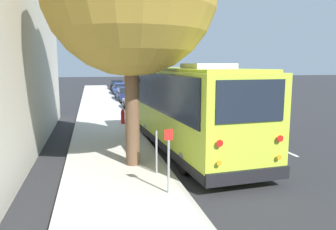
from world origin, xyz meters
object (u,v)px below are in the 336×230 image
object	(u,v)px
sign_post_far	(156,152)
fire_hydrant	(123,116)
parked_sedan_blue	(121,89)
shuttle_bus	(191,106)
parked_sedan_silver	(138,103)
parked_sedan_black	(117,85)
sign_post_near	(169,161)
parked_sedan_navy	(126,94)

from	to	relation	value
sign_post_far	fire_hydrant	bearing A→B (deg)	1.23
parked_sedan_blue	fire_hydrant	xyz separation A→B (m)	(-19.53, 1.61, -0.05)
shuttle_bus	parked_sedan_blue	distance (m)	25.62
shuttle_bus	parked_sedan_silver	size ratio (longest dim) A/B	2.10
shuttle_bus	parked_sedan_silver	bearing A→B (deg)	-2.10
parked_sedan_black	fire_hydrant	bearing A→B (deg)	178.93
shuttle_bus	sign_post_far	world-z (taller)	shuttle_bus
sign_post_near	shuttle_bus	bearing A→B (deg)	-24.13
parked_sedan_silver	parked_sedan_navy	bearing A→B (deg)	-2.45
fire_hydrant	parked_sedan_navy	bearing A→B (deg)	-6.83
shuttle_bus	sign_post_near	bearing A→B (deg)	151.94
parked_sedan_silver	parked_sedan_navy	world-z (taller)	parked_sedan_navy
shuttle_bus	parked_sedan_black	distance (m)	32.65
parked_sedan_blue	parked_sedan_black	size ratio (longest dim) A/B	1.11
shuttle_bus	parked_sedan_navy	distance (m)	19.10
parked_sedan_blue	fire_hydrant	world-z (taller)	parked_sedan_blue
shuttle_bus	fire_hydrant	xyz separation A→B (m)	(6.06, 2.07, -1.30)
sign_post_far	parked_sedan_blue	bearing A→B (deg)	-2.90
parked_sedan_silver	parked_sedan_blue	bearing A→B (deg)	-3.23
parked_sedan_black	sign_post_far	world-z (taller)	sign_post_far
parked_sedan_black	sign_post_far	bearing A→B (deg)	-179.84
parked_sedan_silver	parked_sedan_navy	size ratio (longest dim) A/B	0.91
shuttle_bus	parked_sedan_navy	world-z (taller)	shuttle_bus
sign_post_near	parked_sedan_navy	bearing A→B (deg)	-3.37
parked_sedan_silver	parked_sedan_black	distance (m)	20.59
sign_post_near	sign_post_far	xyz separation A→B (m)	(1.58, 0.00, -0.20)
parked_sedan_blue	fire_hydrant	distance (m)	19.60
fire_hydrant	parked_sedan_blue	bearing A→B (deg)	-4.73
parked_sedan_navy	sign_post_far	distance (m)	21.72
parked_sedan_blue	sign_post_far	xyz separation A→B (m)	(-28.22, 1.43, 0.20)
parked_sedan_silver	parked_sedan_navy	distance (m)	7.02
shuttle_bus	sign_post_far	distance (m)	3.40
parked_sedan_silver	parked_sedan_black	world-z (taller)	parked_sedan_black
fire_hydrant	sign_post_far	bearing A→B (deg)	-178.77
parked_sedan_silver	sign_post_far	size ratio (longest dim) A/B	3.24
parked_sedan_blue	sign_post_near	world-z (taller)	sign_post_near
parked_sedan_navy	sign_post_far	bearing A→B (deg)	174.41
parked_sedan_silver	parked_sedan_blue	world-z (taller)	parked_sedan_blue
sign_post_far	fire_hydrant	xyz separation A→B (m)	(8.69, 0.19, -0.25)
parked_sedan_navy	parked_sedan_blue	xyz separation A→B (m)	(6.54, -0.06, 0.01)
shuttle_bus	sign_post_far	size ratio (longest dim) A/B	6.81
shuttle_bus	parked_sedan_navy	bearing A→B (deg)	-2.37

